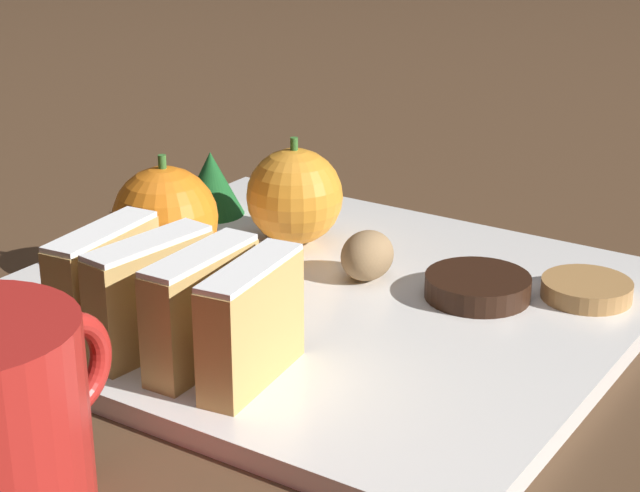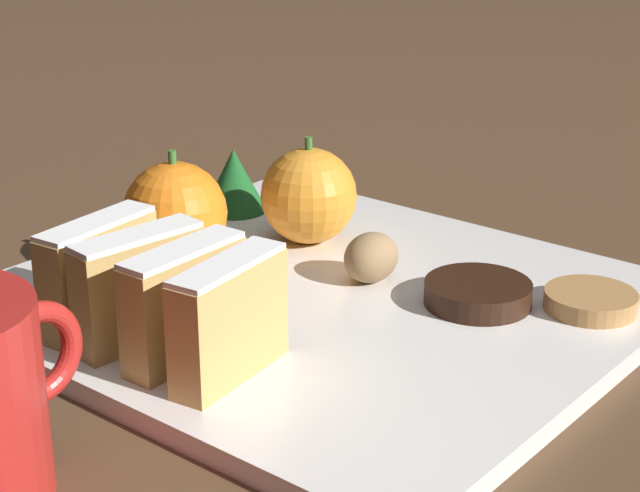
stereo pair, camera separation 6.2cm
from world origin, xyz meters
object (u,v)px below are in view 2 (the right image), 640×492
(orange_near, at_px, (175,213))
(walnut, at_px, (371,257))
(chocolate_cookie, at_px, (478,293))
(orange_far, at_px, (309,196))

(orange_near, relative_size, walnut, 1.97)
(chocolate_cookie, bearing_deg, orange_near, 109.44)
(orange_near, xyz_separation_m, chocolate_cookie, (0.06, -0.18, -0.03))
(walnut, height_order, chocolate_cookie, walnut)
(orange_far, xyz_separation_m, chocolate_cookie, (-0.02, -0.14, -0.03))
(orange_near, bearing_deg, orange_far, -26.27)
(orange_far, height_order, walnut, orange_far)
(walnut, xyz_separation_m, chocolate_cookie, (0.01, -0.07, -0.01))
(orange_far, bearing_deg, walnut, -111.48)
(orange_far, distance_m, walnut, 0.08)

